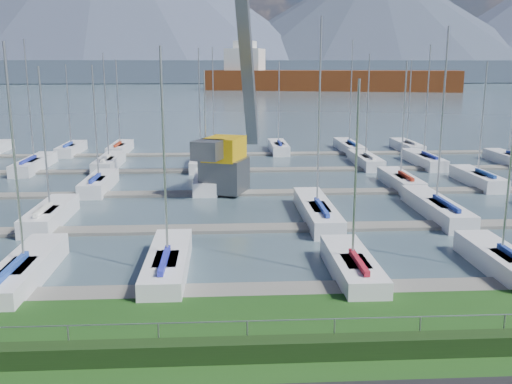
{
  "coord_description": "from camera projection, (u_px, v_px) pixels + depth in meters",
  "views": [
    {
      "loc": [
        -1.74,
        -17.88,
        9.7
      ],
      "look_at": [
        0.0,
        12.0,
        3.0
      ],
      "focal_mm": 40.0,
      "sensor_mm": 36.0,
      "label": 1
    }
  ],
  "objects": [
    {
      "name": "docks",
      "position": [
        246.0,
        193.0,
        45.01
      ],
      "size": [
        90.0,
        41.6,
        0.25
      ],
      "color": "slate",
      "rests_on": "water"
    },
    {
      "name": "hedge",
      "position": [
        277.0,
        349.0,
        19.17
      ],
      "size": [
        80.0,
        0.7,
        0.7
      ],
      "primitive_type": "cube",
      "color": "black",
      "rests_on": "grass"
    },
    {
      "name": "mountains",
      "position": [
        234.0,
        11.0,
        404.06
      ],
      "size": [
        1190.0,
        360.0,
        115.0
      ],
      "color": "#3C4A58",
      "rests_on": "water"
    },
    {
      "name": "fence",
      "position": [
        276.0,
        320.0,
        19.37
      ],
      "size": [
        80.0,
        0.04,
        0.04
      ],
      "primitive_type": "cylinder",
      "rotation": [
        0.0,
        1.57,
        0.0
      ],
      "color": "gray",
      "rests_on": "grass"
    },
    {
      "name": "sailboat_fleet",
      "position": [
        238.0,
        119.0,
        45.79
      ],
      "size": [
        75.88,
        50.35,
        13.64
      ],
      "color": "#1B3B96",
      "rests_on": "water"
    },
    {
      "name": "water",
      "position": [
        226.0,
        86.0,
        273.02
      ],
      "size": [
        800.0,
        540.0,
        0.2
      ],
      "primitive_type": "cube",
      "color": "#445864"
    },
    {
      "name": "cargo_ship_mid",
      "position": [
        319.0,
        81.0,
        225.99
      ],
      "size": [
        99.65,
        43.28,
        21.5
      ],
      "rotation": [
        0.0,
        0.0,
        -0.27
      ],
      "color": "brown",
      "rests_on": "water"
    },
    {
      "name": "crane",
      "position": [
        229.0,
        121.0,
        45.21
      ],
      "size": [
        5.86,
        13.49,
        22.35
      ],
      "rotation": [
        0.0,
        0.0,
        -0.36
      ],
      "color": "#4E5155",
      "rests_on": "water"
    },
    {
      "name": "foothill",
      "position": [
        225.0,
        71.0,
        339.82
      ],
      "size": [
        900.0,
        80.0,
        12.0
      ],
      "primitive_type": "cube",
      "color": "#475568",
      "rests_on": "water"
    }
  ]
}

